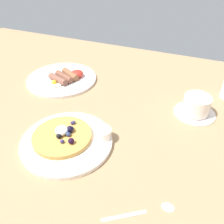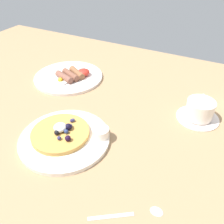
% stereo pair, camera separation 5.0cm
% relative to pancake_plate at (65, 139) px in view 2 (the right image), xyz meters
% --- Properties ---
extents(ground_plane, '(1.94, 1.18, 0.03)m').
position_rel_pancake_plate_xyz_m(ground_plane, '(0.05, 0.15, -0.02)').
color(ground_plane, '#A17E58').
extents(pancake_plate, '(0.26, 0.26, 0.01)m').
position_rel_pancake_plate_xyz_m(pancake_plate, '(0.00, 0.00, 0.00)').
color(pancake_plate, white).
rests_on(pancake_plate, ground_plane).
extents(pancake_with_berries, '(0.17, 0.17, 0.04)m').
position_rel_pancake_plate_xyz_m(pancake_with_berries, '(-0.01, 0.00, 0.02)').
color(pancake_with_berries, gold).
rests_on(pancake_with_berries, pancake_plate).
extents(syrup_ramekin, '(0.05, 0.05, 0.03)m').
position_rel_pancake_plate_xyz_m(syrup_ramekin, '(0.09, 0.05, 0.02)').
color(syrup_ramekin, white).
rests_on(syrup_ramekin, pancake_plate).
extents(breakfast_plate, '(0.28, 0.28, 0.01)m').
position_rel_pancake_plate_xyz_m(breakfast_plate, '(-0.21, 0.30, -0.00)').
color(breakfast_plate, white).
rests_on(breakfast_plate, ground_plane).
extents(fried_breakfast, '(0.12, 0.14, 0.03)m').
position_rel_pancake_plate_xyz_m(fried_breakfast, '(-0.18, 0.30, 0.02)').
color(fried_breakfast, brown).
rests_on(fried_breakfast, breakfast_plate).
extents(coffee_saucer, '(0.13, 0.13, 0.01)m').
position_rel_pancake_plate_xyz_m(coffee_saucer, '(0.32, 0.28, -0.00)').
color(coffee_saucer, white).
rests_on(coffee_saucer, ground_plane).
extents(coffee_cup, '(0.09, 0.12, 0.06)m').
position_rel_pancake_plate_xyz_m(coffee_cup, '(0.32, 0.28, 0.03)').
color(coffee_cup, white).
rests_on(coffee_cup, coffee_saucer).
extents(teaspoon, '(0.14, 0.10, 0.01)m').
position_rel_pancake_plate_xyz_m(teaspoon, '(0.27, -0.11, -0.00)').
color(teaspoon, silver).
rests_on(teaspoon, ground_plane).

